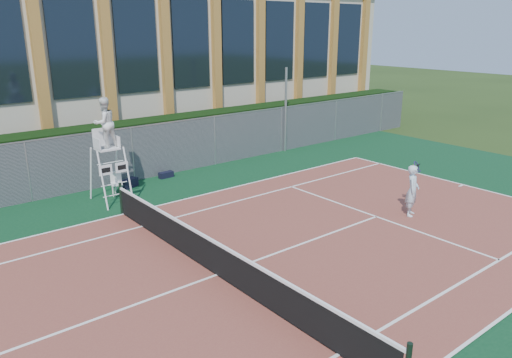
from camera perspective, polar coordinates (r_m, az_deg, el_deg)
ground at (r=12.93m, az=-4.48°, el=-10.98°), size 120.00×120.00×0.00m
apron at (r=13.68m, az=-6.89°, el=-9.38°), size 36.00×20.00×0.01m
tennis_court at (r=12.92m, az=-4.48°, el=-10.90°), size 23.77×10.97×0.02m
tennis_net at (r=12.69m, az=-4.53°, el=-8.84°), size 0.10×11.30×1.10m
fence at (r=19.98m, az=-19.07°, el=1.74°), size 40.00×0.06×2.20m
hedge at (r=21.08m, az=-20.22°, el=2.39°), size 40.00×1.40×2.20m
building at (r=28.21m, az=-26.37°, el=11.48°), size 45.00×10.60×8.22m
steel_pole at (r=24.92m, az=3.40°, el=7.86°), size 0.12×0.12×4.16m
umpire_chair at (r=18.10m, az=-16.92°, el=5.84°), size 1.06×1.63×3.79m
plastic_chair at (r=19.32m, az=-15.67°, el=-0.25°), size 0.51×0.51×0.87m
sports_bag_near at (r=20.10m, az=-14.32°, el=-0.50°), size 0.84×0.62×0.34m
sports_bag_far at (r=21.11m, az=-10.24°, el=0.49°), size 0.62×0.30×0.24m
tennis_player at (r=17.19m, az=17.44°, el=-1.25°), size 1.02×0.77×1.73m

